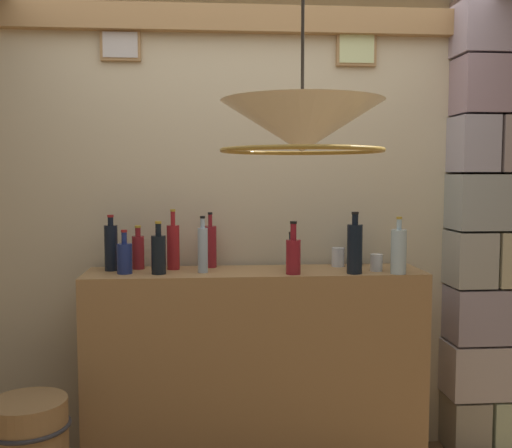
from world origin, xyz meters
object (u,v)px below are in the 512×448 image
at_px(liquor_bottle_vermouth, 138,251).
at_px(liquor_bottle_bourbon, 291,255).
at_px(liquor_bottle_rye, 293,255).
at_px(liquor_bottle_vodka, 203,249).
at_px(liquor_bottle_tequila, 355,248).
at_px(pendant_lamp, 302,128).
at_px(liquor_bottle_scotch, 399,251).
at_px(liquor_bottle_port, 159,253).
at_px(liquor_bottle_amaro, 111,247).
at_px(liquor_bottle_mezcal, 125,257).
at_px(glass_tumbler_highball, 338,257).
at_px(glass_tumbler_rocks, 376,263).
at_px(liquor_bottle_whiskey, 355,249).
at_px(liquor_bottle_brandy, 173,246).
at_px(liquor_bottle_rum, 210,246).

height_order(liquor_bottle_vermouth, liquor_bottle_bourbon, liquor_bottle_vermouth).
xyz_separation_m(liquor_bottle_rye, liquor_bottle_vodka, (-0.46, 0.09, 0.02)).
bearing_deg(liquor_bottle_vodka, liquor_bottle_rye, -11.04).
relative_size(liquor_bottle_tequila, pendant_lamp, 0.53).
xyz_separation_m(liquor_bottle_vermouth, liquor_bottle_bourbon, (0.81, -0.07, -0.02)).
relative_size(liquor_bottle_scotch, liquor_bottle_port, 1.08).
height_order(liquor_bottle_scotch, liquor_bottle_amaro, liquor_bottle_amaro).
bearing_deg(liquor_bottle_scotch, liquor_bottle_mezcal, 175.20).
bearing_deg(liquor_bottle_rye, glass_tumbler_highball, 39.88).
height_order(liquor_bottle_tequila, liquor_bottle_amaro, liquor_bottle_tequila).
bearing_deg(liquor_bottle_port, glass_tumbler_rocks, 0.06).
distance_m(liquor_bottle_whiskey, glass_tumbler_rocks, 0.20).
xyz_separation_m(liquor_bottle_tequila, liquor_bottle_rye, (-0.31, 0.01, -0.03)).
bearing_deg(liquor_bottle_scotch, pendant_lamp, -127.64).
bearing_deg(liquor_bottle_scotch, liquor_bottle_brandy, 168.42).
height_order(liquor_bottle_tequila, liquor_bottle_vodka, liquor_bottle_tequila).
bearing_deg(liquor_bottle_scotch, liquor_bottle_amaro, 171.51).
relative_size(liquor_bottle_tequila, liquor_bottle_amaro, 1.07).
relative_size(liquor_bottle_rye, liquor_bottle_mezcal, 1.20).
xyz_separation_m(liquor_bottle_port, glass_tumbler_highball, (0.96, 0.17, -0.05)).
xyz_separation_m(glass_tumbler_rocks, glass_tumbler_highball, (-0.17, 0.17, 0.01)).
bearing_deg(liquor_bottle_rye, liquor_bottle_mezcal, 174.19).
relative_size(liquor_bottle_vermouth, glass_tumbler_rocks, 2.62).
xyz_separation_m(liquor_bottle_tequila, liquor_bottle_port, (-0.99, 0.07, -0.03)).
bearing_deg(liquor_bottle_bourbon, liquor_bottle_mezcal, -175.07).
bearing_deg(liquor_bottle_port, liquor_bottle_rum, 37.07).
bearing_deg(pendant_lamp, liquor_bottle_vermouth, 123.45).
xyz_separation_m(liquor_bottle_rye, liquor_bottle_vermouth, (-0.80, 0.23, -0.00)).
relative_size(liquor_bottle_tequila, glass_tumbler_rocks, 3.54).
bearing_deg(liquor_bottle_bourbon, liquor_bottle_amaro, 178.28).
height_order(liquor_bottle_mezcal, liquor_bottle_rum, liquor_bottle_rum).
bearing_deg(liquor_bottle_tequila, glass_tumbler_highball, 97.85).
bearing_deg(liquor_bottle_port, glass_tumbler_highball, 10.20).
bearing_deg(liquor_bottle_brandy, liquor_bottle_whiskey, 2.48).
xyz_separation_m(liquor_bottle_port, liquor_bottle_rye, (0.68, -0.06, -0.01)).
bearing_deg(liquor_bottle_vermouth, liquor_bottle_mezcal, -110.03).
relative_size(liquor_bottle_whiskey, glass_tumbler_highball, 2.47).
height_order(liquor_bottle_mezcal, liquor_bottle_vodka, liquor_bottle_vodka).
bearing_deg(liquor_bottle_port, pendant_lamp, -56.98).
bearing_deg(liquor_bottle_port, liquor_bottle_tequila, -3.87).
distance_m(liquor_bottle_rum, glass_tumbler_highball, 0.70).
bearing_deg(liquor_bottle_rum, liquor_bottle_vermouth, -175.65).
bearing_deg(liquor_bottle_rum, glass_tumbler_rocks, -12.85).
relative_size(liquor_bottle_brandy, glass_tumbler_highball, 3.12).
distance_m(liquor_bottle_tequila, liquor_bottle_rye, 0.32).
height_order(liquor_bottle_tequila, liquor_bottle_rye, liquor_bottle_tequila).
height_order(liquor_bottle_port, liquor_bottle_rum, liquor_bottle_rum).
bearing_deg(glass_tumbler_rocks, liquor_bottle_whiskey, 109.80).
height_order(liquor_bottle_scotch, pendant_lamp, pendant_lamp).
distance_m(liquor_bottle_whiskey, liquor_bottle_rye, 0.45).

